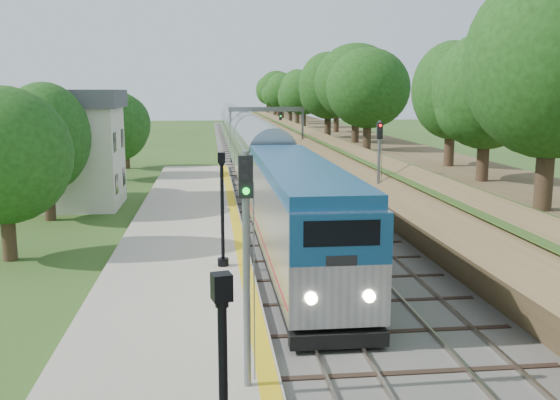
{
  "coord_description": "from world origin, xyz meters",
  "views": [
    {
      "loc": [
        -3.74,
        -13.81,
        7.88
      ],
      "look_at": [
        -0.5,
        15.14,
        2.8
      ],
      "focal_mm": 40.0,
      "sensor_mm": 36.0,
      "label": 1
    }
  ],
  "objects": [
    {
      "name": "station_building",
      "position": [
        -14.0,
        30.0,
        4.09
      ],
      "size": [
        8.6,
        6.6,
        8.0
      ],
      "color": "beige",
      "rests_on": "ground"
    },
    {
      "name": "yellow_stripe",
      "position": [
        -2.35,
        16.0,
        0.39
      ],
      "size": [
        0.55,
        68.0,
        0.01
      ],
      "primitive_type": "cube",
      "color": "gold",
      "rests_on": "platform"
    },
    {
      "name": "signal_farside",
      "position": [
        6.2,
        22.15,
        3.83
      ],
      "size": [
        0.33,
        0.26,
        6.07
      ],
      "color": "slate",
      "rests_on": "ground"
    },
    {
      "name": "signal_platform",
      "position": [
        -2.9,
        1.27,
        4.12
      ],
      "size": [
        0.36,
        0.28,
        6.08
      ],
      "color": "slate",
      "rests_on": "platform"
    },
    {
      "name": "train",
      "position": [
        0.0,
        54.17,
        2.34
      ],
      "size": [
        3.11,
        103.4,
        4.57
      ],
      "color": "black",
      "rests_on": "trackbed"
    },
    {
      "name": "signal_gantry",
      "position": [
        2.47,
        54.99,
        4.82
      ],
      "size": [
        8.4,
        0.38,
        6.2
      ],
      "color": "slate",
      "rests_on": "ground"
    },
    {
      "name": "embankment",
      "position": [
        10.35,
        60.0,
        1.95
      ],
      "size": [
        10.64,
        170.0,
        11.7
      ],
      "color": "brown",
      "rests_on": "ground"
    },
    {
      "name": "trees_behind_platform",
      "position": [
        -11.17,
        20.67,
        4.53
      ],
      "size": [
        7.82,
        53.32,
        7.21
      ],
      "color": "#332316",
      "rests_on": "ground"
    },
    {
      "name": "lamppost_far",
      "position": [
        -3.28,
        12.61,
        2.6
      ],
      "size": [
        0.49,
        0.49,
        4.96
      ],
      "color": "black",
      "rests_on": "platform"
    },
    {
      "name": "trackbed",
      "position": [
        2.0,
        60.0,
        0.07
      ],
      "size": [
        9.5,
        170.0,
        0.28
      ],
      "color": "#4C4944",
      "rests_on": "ground"
    },
    {
      "name": "platform",
      "position": [
        -5.2,
        16.0,
        0.19
      ],
      "size": [
        6.4,
        68.0,
        0.38
      ],
      "primitive_type": "cube",
      "color": "#AB9E89",
      "rests_on": "ground"
    }
  ]
}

